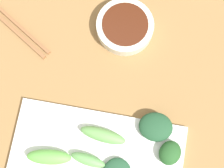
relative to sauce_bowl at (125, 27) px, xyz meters
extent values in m
cube|color=olive|center=(0.16, -0.03, -0.03)|extent=(2.10, 2.10, 0.02)
cylinder|color=silver|center=(0.00, 0.00, 0.00)|extent=(0.13, 0.13, 0.03)
cylinder|color=#4B1F0F|center=(0.00, 0.00, 0.01)|extent=(0.10, 0.10, 0.02)
cube|color=white|center=(0.28, -0.01, -0.01)|extent=(0.16, 0.36, 0.01)
ellipsoid|color=#68A959|center=(0.31, -0.03, 0.01)|extent=(0.03, 0.08, 0.03)
ellipsoid|color=#66B84B|center=(0.31, -0.11, 0.01)|extent=(0.04, 0.10, 0.03)
ellipsoid|color=#6AA455|center=(0.25, 0.00, 0.01)|extent=(0.04, 0.10, 0.03)
ellipsoid|color=#255324|center=(0.26, 0.14, 0.01)|extent=(0.06, 0.06, 0.03)
ellipsoid|color=#224C2D|center=(0.21, 0.10, 0.01)|extent=(0.06, 0.07, 0.02)
cube|color=#925E38|center=(0.03, -0.26, -0.01)|extent=(0.13, 0.20, 0.01)
cube|color=#925E38|center=(0.04, -0.26, -0.01)|extent=(0.13, 0.20, 0.01)
camera|label=1|loc=(0.30, 0.02, 0.73)|focal=54.69mm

